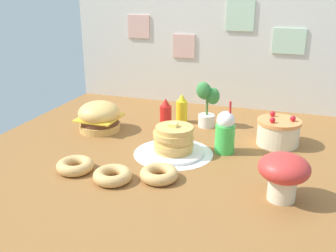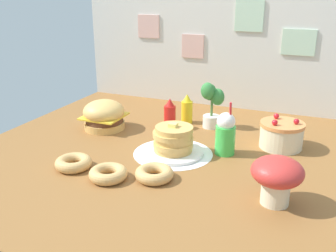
{
  "view_description": "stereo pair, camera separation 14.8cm",
  "coord_description": "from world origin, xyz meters",
  "px_view_note": "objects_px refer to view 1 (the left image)",
  "views": [
    {
      "loc": [
        0.67,
        -1.99,
        0.93
      ],
      "look_at": [
        -0.01,
        0.02,
        0.16
      ],
      "focal_mm": 41.17,
      "sensor_mm": 36.0,
      "label": 1
    },
    {
      "loc": [
        0.81,
        -1.94,
        0.93
      ],
      "look_at": [
        -0.01,
        0.02,
        0.16
      ],
      "focal_mm": 41.17,
      "sensor_mm": 36.0,
      "label": 2
    }
  ],
  "objects_px": {
    "cream_soda_cup": "(225,132)",
    "donut_chocolate": "(113,175)",
    "ketchup_bottle": "(166,114)",
    "potted_plant": "(207,103)",
    "donut_vanilla": "(159,174)",
    "layer_cake": "(278,132)",
    "mushroom_stool": "(284,172)",
    "burger": "(99,117)",
    "donut_pink_glaze": "(75,165)",
    "pancake_stack": "(174,141)",
    "mustard_bottle": "(182,109)"
  },
  "relations": [
    {
      "from": "pancake_stack",
      "to": "cream_soda_cup",
      "type": "height_order",
      "value": "cream_soda_cup"
    },
    {
      "from": "donut_vanilla",
      "to": "burger",
      "type": "bearing_deg",
      "value": 138.96
    },
    {
      "from": "burger",
      "to": "donut_chocolate",
      "type": "height_order",
      "value": "burger"
    },
    {
      "from": "pancake_stack",
      "to": "donut_pink_glaze",
      "type": "bearing_deg",
      "value": -138.03
    },
    {
      "from": "ketchup_bottle",
      "to": "donut_chocolate",
      "type": "bearing_deg",
      "value": -90.01
    },
    {
      "from": "ketchup_bottle",
      "to": "potted_plant",
      "type": "bearing_deg",
      "value": 25.65
    },
    {
      "from": "pancake_stack",
      "to": "ketchup_bottle",
      "type": "xyz_separation_m",
      "value": [
        -0.19,
        0.4,
        0.02
      ]
    },
    {
      "from": "pancake_stack",
      "to": "mustard_bottle",
      "type": "relative_size",
      "value": 1.7
    },
    {
      "from": "ketchup_bottle",
      "to": "cream_soda_cup",
      "type": "height_order",
      "value": "cream_soda_cup"
    },
    {
      "from": "burger",
      "to": "potted_plant",
      "type": "height_order",
      "value": "potted_plant"
    },
    {
      "from": "donut_chocolate",
      "to": "potted_plant",
      "type": "height_order",
      "value": "potted_plant"
    },
    {
      "from": "donut_chocolate",
      "to": "ketchup_bottle",
      "type": "bearing_deg",
      "value": 89.99
    },
    {
      "from": "mustard_bottle",
      "to": "potted_plant",
      "type": "distance_m",
      "value": 0.2
    },
    {
      "from": "donut_vanilla",
      "to": "layer_cake",
      "type": "bearing_deg",
      "value": 51.46
    },
    {
      "from": "pancake_stack",
      "to": "donut_vanilla",
      "type": "distance_m",
      "value": 0.34
    },
    {
      "from": "layer_cake",
      "to": "donut_vanilla",
      "type": "bearing_deg",
      "value": -128.54
    },
    {
      "from": "mustard_bottle",
      "to": "cream_soda_cup",
      "type": "height_order",
      "value": "cream_soda_cup"
    },
    {
      "from": "pancake_stack",
      "to": "mustard_bottle",
      "type": "distance_m",
      "value": 0.57
    },
    {
      "from": "burger",
      "to": "donut_pink_glaze",
      "type": "relative_size",
      "value": 1.43
    },
    {
      "from": "mushroom_stool",
      "to": "donut_pink_glaze",
      "type": "bearing_deg",
      "value": -177.33
    },
    {
      "from": "burger",
      "to": "cream_soda_cup",
      "type": "bearing_deg",
      "value": -6.27
    },
    {
      "from": "cream_soda_cup",
      "to": "mushroom_stool",
      "type": "height_order",
      "value": "cream_soda_cup"
    },
    {
      "from": "donut_pink_glaze",
      "to": "donut_vanilla",
      "type": "bearing_deg",
      "value": 6.42
    },
    {
      "from": "cream_soda_cup",
      "to": "potted_plant",
      "type": "xyz_separation_m",
      "value": [
        -0.21,
        0.41,
        0.05
      ]
    },
    {
      "from": "cream_soda_cup",
      "to": "donut_chocolate",
      "type": "bearing_deg",
      "value": -130.68
    },
    {
      "from": "potted_plant",
      "to": "cream_soda_cup",
      "type": "bearing_deg",
      "value": -62.96
    },
    {
      "from": "ketchup_bottle",
      "to": "donut_chocolate",
      "type": "xyz_separation_m",
      "value": [
        -0.0,
        -0.83,
        -0.07
      ]
    },
    {
      "from": "mushroom_stool",
      "to": "layer_cake",
      "type": "bearing_deg",
      "value": 95.11
    },
    {
      "from": "ketchup_bottle",
      "to": "potted_plant",
      "type": "distance_m",
      "value": 0.3
    },
    {
      "from": "donut_chocolate",
      "to": "donut_vanilla",
      "type": "bearing_deg",
      "value": 22.49
    },
    {
      "from": "donut_vanilla",
      "to": "mustard_bottle",
      "type": "bearing_deg",
      "value": 99.41
    },
    {
      "from": "donut_vanilla",
      "to": "donut_chocolate",
      "type": "bearing_deg",
      "value": -157.51
    },
    {
      "from": "layer_cake",
      "to": "mustard_bottle",
      "type": "distance_m",
      "value": 0.72
    },
    {
      "from": "donut_vanilla",
      "to": "donut_pink_glaze",
      "type": "bearing_deg",
      "value": -173.58
    },
    {
      "from": "ketchup_bottle",
      "to": "potted_plant",
      "type": "xyz_separation_m",
      "value": [
        0.26,
        0.12,
        0.08
      ]
    },
    {
      "from": "layer_cake",
      "to": "donut_vanilla",
      "type": "xyz_separation_m",
      "value": [
        -0.54,
        -0.68,
        -0.05
      ]
    },
    {
      "from": "burger",
      "to": "mushroom_stool",
      "type": "relative_size",
      "value": 1.21
    },
    {
      "from": "pancake_stack",
      "to": "cream_soda_cup",
      "type": "distance_m",
      "value": 0.31
    },
    {
      "from": "layer_cake",
      "to": "mushroom_stool",
      "type": "xyz_separation_m",
      "value": [
        0.06,
        -0.68,
        0.06
      ]
    },
    {
      "from": "mushroom_stool",
      "to": "donut_vanilla",
      "type": "bearing_deg",
      "value": 179.79
    },
    {
      "from": "burger",
      "to": "donut_pink_glaze",
      "type": "bearing_deg",
      "value": -73.96
    },
    {
      "from": "cream_soda_cup",
      "to": "donut_chocolate",
      "type": "height_order",
      "value": "cream_soda_cup"
    },
    {
      "from": "mustard_bottle",
      "to": "donut_pink_glaze",
      "type": "bearing_deg",
      "value": -108.39
    },
    {
      "from": "pancake_stack",
      "to": "layer_cake",
      "type": "xyz_separation_m",
      "value": [
        0.57,
        0.35,
        0.0
      ]
    },
    {
      "from": "layer_cake",
      "to": "cream_soda_cup",
      "type": "height_order",
      "value": "cream_soda_cup"
    },
    {
      "from": "ketchup_bottle",
      "to": "donut_vanilla",
      "type": "bearing_deg",
      "value": -73.51
    },
    {
      "from": "donut_pink_glaze",
      "to": "mushroom_stool",
      "type": "bearing_deg",
      "value": 2.67
    },
    {
      "from": "pancake_stack",
      "to": "potted_plant",
      "type": "distance_m",
      "value": 0.54
    },
    {
      "from": "mustard_bottle",
      "to": "donut_pink_glaze",
      "type": "height_order",
      "value": "mustard_bottle"
    },
    {
      "from": "mustard_bottle",
      "to": "ketchup_bottle",
      "type": "bearing_deg",
      "value": -115.25
    }
  ]
}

